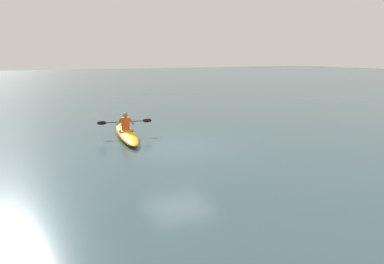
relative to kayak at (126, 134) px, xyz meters
The scene contains 3 objects.
ground_plane 2.90m from the kayak, 115.06° to the left, with size 160.00×160.00×0.00m, color #334C56.
kayak is the anchor object (origin of this frame).
kayaker 0.49m from the kayak, 99.12° to the right, with size 2.33×0.57×0.75m.
Camera 1 is at (5.67, 12.35, 3.45)m, focal length 34.50 mm.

